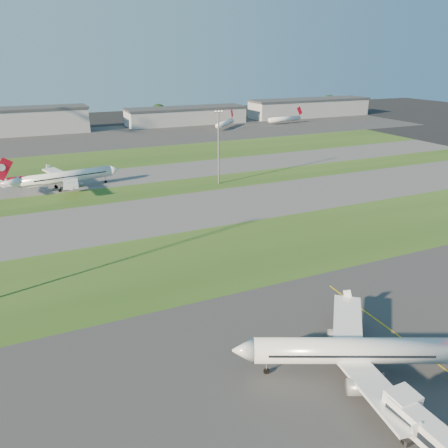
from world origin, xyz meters
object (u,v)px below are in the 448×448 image
mini_jet_near (225,123)px  light_mast_centre (219,142)px  airliner_parked (358,351)px  airliner_taxiing (66,177)px  mini_jet_far (285,119)px

mini_jet_near → light_mast_centre: 131.41m
light_mast_centre → airliner_parked: bearing=-102.6°
airliner_parked → airliner_taxiing: 119.23m
airliner_taxiing → mini_jet_far: airliner_taxiing is taller
airliner_taxiing → mini_jet_near: 147.91m
airliner_parked → mini_jet_far: size_ratio=1.16×
airliner_taxiing → mini_jet_near: airliner_taxiing is taller
mini_jet_near → light_mast_centre: light_mast_centre is taller
airliner_parked → airliner_taxiing: size_ratio=0.88×
airliner_taxiing → light_mast_centre: light_mast_centre is taller
airliner_taxiing → light_mast_centre: size_ratio=1.45×
mini_jet_far → light_mast_centre: size_ratio=1.11×
mini_jet_far → airliner_parked: bearing=-126.2°
airliner_taxiing → mini_jet_near: bearing=-145.0°
mini_jet_far → airliner_taxiing: bearing=-152.3°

